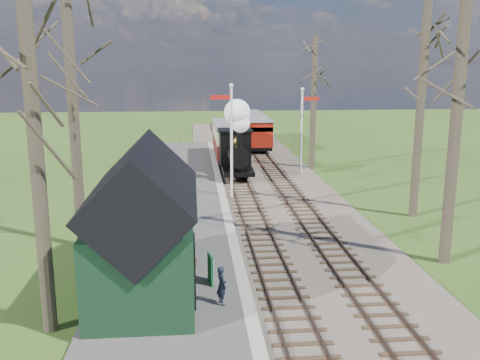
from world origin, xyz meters
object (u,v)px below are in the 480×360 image
(semaphore_far, at_px, (303,124))
(coach, at_px, (230,140))
(bench, at_px, (186,262))
(sign_board, at_px, (211,269))
(station_shed, at_px, (145,228))
(person, at_px, (222,285))
(semaphore_near, at_px, (230,133))
(red_carriage_b, at_px, (250,125))
(red_carriage_a, at_px, (257,133))
(locomotive, at_px, (236,144))

(semaphore_far, height_order, coach, semaphore_far)
(semaphore_far, xyz_separation_m, bench, (-7.45, -16.79, -2.73))
(semaphore_far, distance_m, sign_board, 19.02)
(station_shed, xyz_separation_m, sign_board, (2.04, 0.37, -1.58))
(person, bearing_deg, coach, -23.58)
(station_shed, distance_m, sign_board, 2.61)
(semaphore_near, bearing_deg, bench, -102.09)
(red_carriage_b, bearing_deg, semaphore_far, -83.47)
(semaphore_far, bearing_deg, bench, -113.94)
(coach, xyz_separation_m, red_carriage_a, (2.60, 4.78, -0.14))
(coach, bearing_deg, person, -94.65)
(red_carriage_b, bearing_deg, bench, -99.97)
(semaphore_near, xyz_separation_m, red_carriage_a, (3.37, 16.00, -2.10))
(coach, xyz_separation_m, bench, (-3.08, -22.01, -1.04))
(semaphore_near, height_order, red_carriage_a, semaphore_near)
(sign_board, bearing_deg, locomotive, 82.38)
(red_carriage_b, height_order, person, red_carriage_b)
(semaphore_far, distance_m, red_carriage_b, 15.71)
(locomotive, height_order, bench, locomotive)
(semaphore_far, bearing_deg, sign_board, -110.61)
(coach, height_order, person, coach)
(coach, xyz_separation_m, sign_board, (-2.26, -22.85, -0.97))
(red_carriage_a, bearing_deg, coach, -118.55)
(station_shed, bearing_deg, locomotive, 75.97)
(locomotive, bearing_deg, semaphore_far, 10.92)
(semaphore_far, distance_m, locomotive, 4.60)
(sign_board, bearing_deg, red_carriage_a, 80.03)
(station_shed, bearing_deg, semaphore_near, 73.62)
(coach, distance_m, sign_board, 22.99)
(red_carriage_b, bearing_deg, sign_board, -98.34)
(station_shed, height_order, sign_board, station_shed)
(locomotive, bearing_deg, bench, -100.89)
(semaphore_far, xyz_separation_m, coach, (-4.37, 5.22, -1.69))
(station_shed, xyz_separation_m, person, (2.31, -1.22, -1.47))
(coach, distance_m, bench, 22.25)
(red_carriage_a, bearing_deg, person, -98.92)
(station_shed, xyz_separation_m, locomotive, (4.29, 17.16, 0.00))
(red_carriage_b, relative_size, sign_board, 5.34)
(red_carriage_a, bearing_deg, station_shed, -103.84)
(semaphore_near, relative_size, red_carriage_b, 1.19)
(semaphore_near, height_order, bench, semaphore_near)
(sign_board, distance_m, bench, 1.18)
(semaphore_near, xyz_separation_m, sign_board, (-1.49, -11.63, -2.93))
(locomotive, distance_m, red_carriage_b, 16.57)
(locomotive, distance_m, coach, 6.10)
(sign_board, bearing_deg, person, -80.32)
(semaphore_near, distance_m, red_carriage_b, 21.87)
(coach, relative_size, person, 6.67)
(sign_board, bearing_deg, semaphore_far, 69.39)
(red_carriage_a, height_order, sign_board, red_carriage_a)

